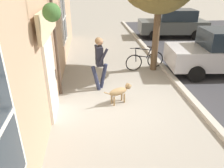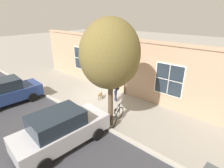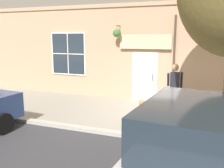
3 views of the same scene
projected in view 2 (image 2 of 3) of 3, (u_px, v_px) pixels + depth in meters
The scene contains 9 objects.
ground_plane at pixel (98, 100), 12.36m from camera, with size 90.00×90.00×0.00m, color gray.
curb_and_road at pixel (10, 144), 8.26m from camera, with size 10.10×28.00×0.12m.
storefront_facade at pixel (119, 65), 13.22m from camera, with size 0.95×18.00×4.17m.
pedestrian_walking at pixel (116, 86), 11.91m from camera, with size 0.58×0.55×1.81m.
dog_on_leash at pixel (100, 94), 12.42m from camera, with size 0.95×0.51×0.60m.
street_tree_by_curb at pixel (112, 57), 8.33m from camera, with size 3.08×2.77×5.64m.
leaning_bicycle at pixel (117, 117), 9.75m from camera, with size 1.70×0.39×1.01m.
parked_car_nearest_curb at pixel (5, 92), 11.59m from camera, with size 4.43×2.21×1.75m.
parked_car_mid_block at pixel (61, 129), 7.91m from camera, with size 4.43×2.21×1.75m.
Camera 2 is at (7.68, 7.95, 5.75)m, focal length 28.00 mm.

